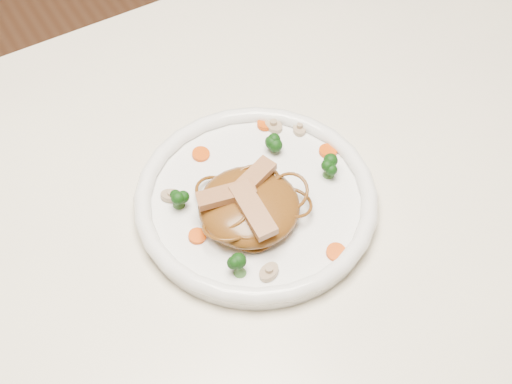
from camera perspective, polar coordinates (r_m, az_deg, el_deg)
table at (r=0.94m, az=-2.96°, el=-6.08°), size 1.20×0.80×0.75m
plate at (r=0.87m, az=0.00°, el=-0.89°), size 0.33×0.33×0.02m
noodle_mound at (r=0.84m, az=-0.53°, el=-1.10°), size 0.13×0.13×0.04m
chicken_a at (r=0.83m, az=-0.34°, el=0.93°), size 0.07×0.04×0.01m
chicken_b at (r=0.82m, az=-2.27°, el=-0.19°), size 0.07×0.04×0.01m
chicken_c at (r=0.81m, az=-0.23°, el=-1.35°), size 0.03×0.07×0.01m
broccoli_0 at (r=0.90m, az=1.48°, el=3.93°), size 0.03×0.03×0.03m
broccoli_1 at (r=0.85m, az=-5.93°, el=-0.31°), size 0.03×0.03×0.03m
broccoli_2 at (r=0.79m, az=-1.24°, el=-5.50°), size 0.04×0.04×0.03m
broccoli_3 at (r=0.88m, az=5.57°, el=1.97°), size 0.03×0.03×0.03m
carrot_0 at (r=0.94m, az=0.70°, el=5.13°), size 0.02×0.02×0.00m
carrot_1 at (r=0.83m, az=-4.46°, el=-3.35°), size 0.03×0.03×0.00m
carrot_2 at (r=0.91m, az=5.46°, el=3.10°), size 0.03×0.03×0.00m
carrot_3 at (r=0.91m, az=-4.19°, el=2.87°), size 0.02×0.02×0.00m
carrot_4 at (r=0.82m, az=6.08°, el=-4.55°), size 0.03×0.03×0.00m
mushroom_0 at (r=0.81m, az=0.99°, el=-6.08°), size 0.03×0.03×0.01m
mushroom_1 at (r=0.93m, az=3.32°, el=4.80°), size 0.03×0.03×0.01m
mushroom_2 at (r=0.87m, az=-6.41°, el=-0.29°), size 0.04×0.04×0.01m
mushroom_3 at (r=0.94m, az=1.33°, el=5.06°), size 0.03×0.03×0.01m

